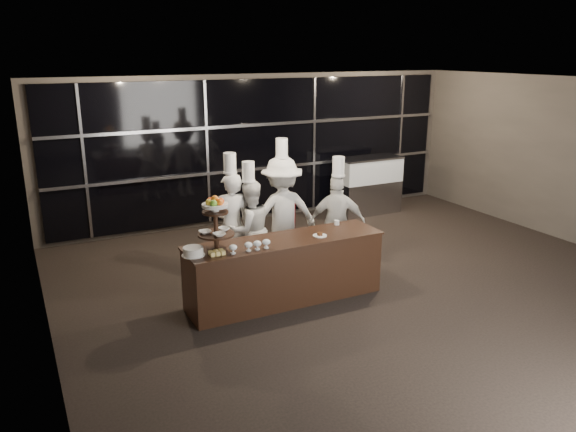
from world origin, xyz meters
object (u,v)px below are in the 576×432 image
chef_a (232,224)px  chef_b (249,229)px  chef_c (282,213)px  chef_d (337,222)px  buffet_counter (285,270)px  display_stand (216,220)px  layer_cake (193,251)px  display_case (369,182)px

chef_a → chef_b: (0.25, -0.12, -0.08)m
chef_a → chef_c: size_ratio=0.93×
chef_b → chef_d: (1.39, -0.32, 0.01)m
buffet_counter → display_stand: size_ratio=3.81×
buffet_counter → layer_cake: bearing=-177.9°
display_stand → chef_d: size_ratio=0.40×
buffet_counter → chef_c: (0.52, 1.16, 0.46)m
display_case → chef_c: 3.75m
display_case → chef_d: 3.45m
display_stand → chef_a: bearing=60.4°
buffet_counter → display_stand: (-1.00, -0.00, 0.87)m
buffet_counter → display_case: display_case is taller
display_stand → chef_d: chef_d is taller
buffet_counter → chef_a: 1.27m
chef_c → chef_d: chef_c is taller
display_case → chef_d: (-2.35, -2.52, 0.11)m
chef_d → chef_b: bearing=167.0°
chef_d → buffet_counter: bearing=-151.0°
display_case → layer_cake: bearing=-146.6°
layer_cake → display_case: size_ratio=0.21×
display_stand → chef_a: size_ratio=0.38×
display_stand → buffet_counter: bearing=0.0°
display_stand → chef_b: 1.48m
chef_a → chef_c: 0.87m
display_stand → chef_a: (0.65, 1.15, -0.47)m
display_stand → chef_c: bearing=37.2°
chef_c → chef_d: (0.77, -0.44, -0.13)m
buffet_counter → chef_a: size_ratio=1.44×
display_stand → chef_c: 1.96m
chef_a → chef_d: bearing=-14.9°
display_case → chef_a: size_ratio=0.71×
display_stand → chef_a: 1.40m
chef_c → chef_d: 0.89m
layer_cake → chef_a: size_ratio=0.15×
display_case → chef_a: bearing=-152.4°
display_case → chef_c: (-3.12, -2.08, 0.24)m
layer_cake → display_case: (4.98, 3.28, -0.29)m
chef_a → display_case: bearing=27.6°
chef_b → chef_d: chef_d is taller
chef_c → chef_d: bearing=-30.0°
layer_cake → chef_a: chef_a is taller
chef_d → chef_c: bearing=150.0°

